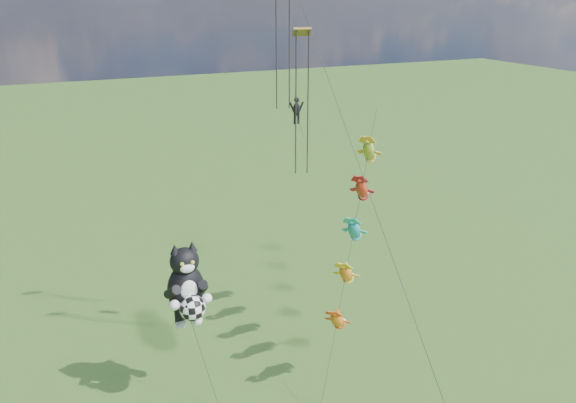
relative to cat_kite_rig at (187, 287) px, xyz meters
name	(u,v)px	position (x,y,z in m)	size (l,w,h in m)	color
cat_kite_rig	(187,287)	(0.00, 0.00, 0.00)	(2.73, 4.25, 10.10)	brown
fish_windsock_rig	(354,230)	(11.63, 0.28, 1.60)	(10.66, 12.04, 15.72)	brown
parafoil_rig	(299,94)	(8.59, 2.65, 10.63)	(4.42, 17.15, 26.34)	brown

